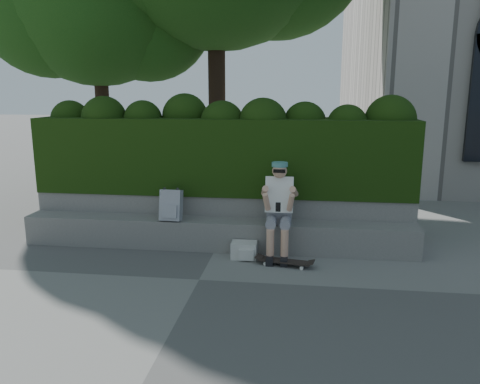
# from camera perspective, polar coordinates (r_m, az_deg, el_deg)

# --- Properties ---
(ground) EXTENTS (80.00, 80.00, 0.00)m
(ground) POSITION_cam_1_polar(r_m,az_deg,el_deg) (6.12, -5.01, -10.61)
(ground) COLOR slate
(ground) RESTS_ON ground
(bench_ledge) EXTENTS (6.00, 0.45, 0.45)m
(bench_ledge) POSITION_cam_1_polar(r_m,az_deg,el_deg) (7.20, -2.91, -5.14)
(bench_ledge) COLOR gray
(bench_ledge) RESTS_ON ground
(planter_wall) EXTENTS (6.00, 0.50, 0.75)m
(planter_wall) POSITION_cam_1_polar(r_m,az_deg,el_deg) (7.60, -2.29, -3.01)
(planter_wall) COLOR gray
(planter_wall) RESTS_ON ground
(hedge) EXTENTS (6.00, 1.00, 1.20)m
(hedge) POSITION_cam_1_polar(r_m,az_deg,el_deg) (7.63, -2.07, 4.52)
(hedge) COLOR black
(hedge) RESTS_ON planter_wall
(person) EXTENTS (0.40, 0.76, 1.38)m
(person) POSITION_cam_1_polar(r_m,az_deg,el_deg) (6.78, 4.78, -1.64)
(person) COLOR gray
(person) RESTS_ON ground
(skateboard) EXTENTS (0.75, 0.31, 0.08)m
(skateboard) POSITION_cam_1_polar(r_m,az_deg,el_deg) (6.56, 5.45, -8.42)
(skateboard) COLOR black
(skateboard) RESTS_ON ground
(backpack_plaid) EXTENTS (0.33, 0.18, 0.47)m
(backpack_plaid) POSITION_cam_1_polar(r_m,az_deg,el_deg) (7.13, -8.40, -1.60)
(backpack_plaid) COLOR silver
(backpack_plaid) RESTS_ON bench_ledge
(backpack_ground) EXTENTS (0.37, 0.27, 0.24)m
(backpack_ground) POSITION_cam_1_polar(r_m,az_deg,el_deg) (6.81, 0.51, -7.08)
(backpack_ground) COLOR beige
(backpack_ground) RESTS_ON ground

